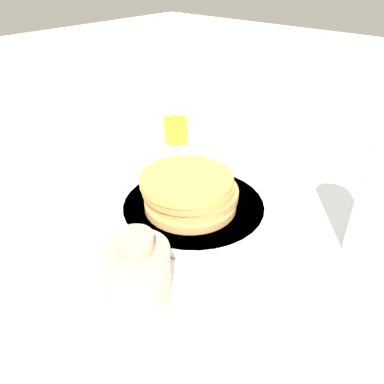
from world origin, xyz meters
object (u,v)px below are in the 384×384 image
at_px(pancake_stack, 190,191).
at_px(juice_glass, 176,130).
at_px(plate, 192,207).
at_px(water_bottle_near, 383,195).
at_px(cream_jug, 138,269).

xyz_separation_m(pancake_stack, juice_glass, (-0.20, -0.23, -0.01)).
distance_m(plate, juice_glass, 0.31).
bearing_deg(pancake_stack, water_bottle_near, 108.33).
bearing_deg(pancake_stack, plate, 122.94).
xyz_separation_m(juice_glass, water_bottle_near, (0.11, 0.52, 0.08)).
distance_m(juice_glass, water_bottle_near, 0.54).
distance_m(pancake_stack, cream_jug, 0.22).
height_order(plate, water_bottle_near, water_bottle_near).
distance_m(pancake_stack, juice_glass, 0.31).
bearing_deg(water_bottle_near, pancake_stack, -71.67).
bearing_deg(cream_jug, pancake_stack, -157.82).
xyz_separation_m(pancake_stack, cream_jug, (0.20, 0.08, 0.00)).
bearing_deg(juice_glass, water_bottle_near, 78.24).
bearing_deg(water_bottle_near, juice_glass, -101.76).
relative_size(plate, cream_jug, 2.75).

